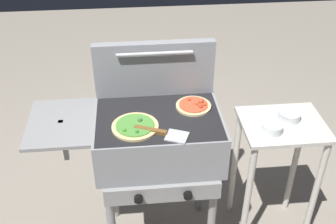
{
  "coord_description": "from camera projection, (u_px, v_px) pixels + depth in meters",
  "views": [
    {
      "loc": [
        -0.12,
        -1.69,
        2.08
      ],
      "look_at": [
        0.05,
        0.0,
        0.92
      ],
      "focal_mm": 44.29,
      "sensor_mm": 36.0,
      "label": 1
    }
  ],
  "objects": [
    {
      "name": "grill",
      "position": [
        156.0,
        139.0,
        2.14
      ],
      "size": [
        0.96,
        0.53,
        0.9
      ],
      "color": "gray",
      "rests_on": "ground_plane"
    },
    {
      "name": "grill_lid_open",
      "position": [
        154.0,
        69.0,
        2.16
      ],
      "size": [
        0.63,
        0.08,
        0.3
      ],
      "color": "gray",
      "rests_on": "grill"
    },
    {
      "name": "pizza_pepperoni",
      "position": [
        194.0,
        105.0,
        2.13
      ],
      "size": [
        0.18,
        0.18,
        0.04
      ],
      "color": "beige",
      "rests_on": "grill"
    },
    {
      "name": "pizza_veggie",
      "position": [
        135.0,
        126.0,
        1.98
      ],
      "size": [
        0.23,
        0.23,
        0.03
      ],
      "color": "#E0C17F",
      "rests_on": "grill"
    },
    {
      "name": "spatula",
      "position": [
        161.0,
        133.0,
        1.94
      ],
      "size": [
        0.26,
        0.15,
        0.02
      ],
      "color": "#B7BABF",
      "rests_on": "grill"
    },
    {
      "name": "prep_table",
      "position": [
        277.0,
        158.0,
        2.31
      ],
      "size": [
        0.44,
        0.36,
        0.81
      ],
      "color": "beige",
      "rests_on": "ground_plane"
    },
    {
      "name": "topping_bowl_near",
      "position": [
        289.0,
        116.0,
        2.19
      ],
      "size": [
        0.12,
        0.12,
        0.04
      ],
      "color": "silver",
      "rests_on": "prep_table"
    },
    {
      "name": "topping_bowl_far",
      "position": [
        272.0,
        128.0,
        2.1
      ],
      "size": [
        0.1,
        0.1,
        0.04
      ],
      "color": "silver",
      "rests_on": "prep_table"
    }
  ]
}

